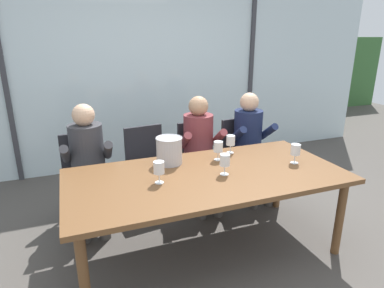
{
  "coord_description": "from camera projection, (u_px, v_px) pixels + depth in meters",
  "views": [
    {
      "loc": [
        -1.0,
        -2.3,
        1.81
      ],
      "look_at": [
        0.0,
        0.35,
        0.87
      ],
      "focal_mm": 31.09,
      "sensor_mm": 36.0,
      "label": 1
    }
  ],
  "objects": [
    {
      "name": "ground",
      "position": [
        172.0,
        199.0,
        3.83
      ],
      "size": [
        14.0,
        14.0,
        0.0
      ],
      "primitive_type": "plane",
      "color": "#4C4742"
    },
    {
      "name": "window_glass_panel",
      "position": [
        143.0,
        74.0,
        4.55
      ],
      "size": [
        7.46,
        0.03,
        2.6
      ],
      "primitive_type": "cube",
      "color": "silver",
      "rests_on": "ground"
    },
    {
      "name": "window_mullion_left",
      "position": [
        5.0,
        79.0,
        3.96
      ],
      "size": [
        0.06,
        0.06,
        2.6
      ],
      "primitive_type": "cube",
      "color": "#38383D",
      "rests_on": "ground"
    },
    {
      "name": "window_mullion_right",
      "position": [
        251.0,
        69.0,
        5.09
      ],
      "size": [
        0.06,
        0.06,
        2.6
      ],
      "primitive_type": "cube",
      "color": "#38383D",
      "rests_on": "ground"
    },
    {
      "name": "hillside_vineyard",
      "position": [
        112.0,
        78.0,
        7.57
      ],
      "size": [
        13.46,
        2.4,
        1.75
      ],
      "primitive_type": "cube",
      "color": "#386633",
      "rests_on": "ground"
    },
    {
      "name": "dining_table",
      "position": [
        207.0,
        181.0,
        2.74
      ],
      "size": [
        2.26,
        1.08,
        0.72
      ],
      "color": "brown",
      "rests_on": "ground"
    },
    {
      "name": "chair_near_curtain",
      "position": [
        85.0,
        171.0,
        3.31
      ],
      "size": [
        0.45,
        0.45,
        0.88
      ],
      "rotation": [
        0.0,
        0.0,
        0.02
      ],
      "color": "#232328",
      "rests_on": "ground"
    },
    {
      "name": "chair_left_of_center",
      "position": [
        148.0,
        161.0,
        3.57
      ],
      "size": [
        0.49,
        0.49,
        0.88
      ],
      "rotation": [
        0.0,
        0.0,
        0.13
      ],
      "color": "#232328",
      "rests_on": "ground"
    },
    {
      "name": "chair_center",
      "position": [
        199.0,
        156.0,
        3.74
      ],
      "size": [
        0.45,
        0.45,
        0.88
      ],
      "rotation": [
        0.0,
        0.0,
        0.03
      ],
      "color": "#232328",
      "rests_on": "ground"
    },
    {
      "name": "chair_right_of_center",
      "position": [
        241.0,
        150.0,
        3.91
      ],
      "size": [
        0.5,
        0.5,
        0.88
      ],
      "rotation": [
        0.0,
        0.0,
        0.14
      ],
      "color": "#232328",
      "rests_on": "ground"
    },
    {
      "name": "person_charcoal_jacket",
      "position": [
        88.0,
        159.0,
        3.16
      ],
      "size": [
        0.48,
        0.62,
        1.2
      ],
      "rotation": [
        0.0,
        0.0,
        -0.05
      ],
      "color": "#38383D",
      "rests_on": "ground"
    },
    {
      "name": "person_maroon_top",
      "position": [
        200.0,
        145.0,
        3.54
      ],
      "size": [
        0.48,
        0.62,
        1.2
      ],
      "rotation": [
        0.0,
        0.0,
        -0.06
      ],
      "color": "brown",
      "rests_on": "ground"
    },
    {
      "name": "person_navy_polo",
      "position": [
        251.0,
        139.0,
        3.75
      ],
      "size": [
        0.47,
        0.62,
        1.2
      ],
      "rotation": [
        0.0,
        0.0,
        -0.04
      ],
      "color": "#192347",
      "rests_on": "ground"
    },
    {
      "name": "ice_bucket_primary",
      "position": [
        169.0,
        150.0,
        2.91
      ],
      "size": [
        0.23,
        0.23,
        0.24
      ],
      "color": "#B7B7BC",
      "rests_on": "dining_table"
    },
    {
      "name": "wine_glass_by_left_taster",
      "position": [
        159.0,
        169.0,
        2.52
      ],
      "size": [
        0.08,
        0.08,
        0.17
      ],
      "color": "silver",
      "rests_on": "dining_table"
    },
    {
      "name": "wine_glass_near_bucket",
      "position": [
        231.0,
        141.0,
        3.17
      ],
      "size": [
        0.08,
        0.08,
        0.17
      ],
      "color": "silver",
      "rests_on": "dining_table"
    },
    {
      "name": "wine_glass_center_pour",
      "position": [
        225.0,
        161.0,
        2.67
      ],
      "size": [
        0.08,
        0.08,
        0.17
      ],
      "color": "silver",
      "rests_on": "dining_table"
    },
    {
      "name": "wine_glass_by_right_taster",
      "position": [
        218.0,
        148.0,
        2.99
      ],
      "size": [
        0.08,
        0.08,
        0.17
      ],
      "color": "silver",
      "rests_on": "dining_table"
    },
    {
      "name": "wine_glass_spare_empty",
      "position": [
        295.0,
        150.0,
        2.92
      ],
      "size": [
        0.08,
        0.08,
        0.17
      ],
      "color": "silver",
      "rests_on": "dining_table"
    }
  ]
}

